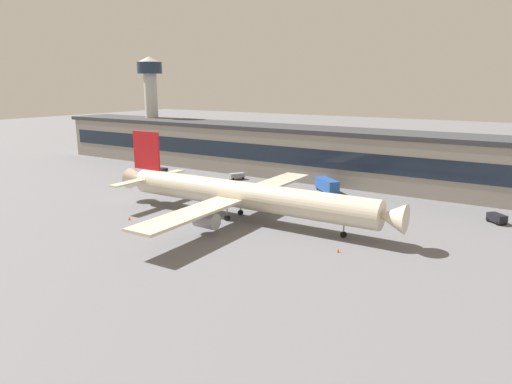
% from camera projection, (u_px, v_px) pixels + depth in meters
% --- Properties ---
extents(ground_plane, '(600.00, 600.00, 0.00)m').
position_uv_depth(ground_plane, '(211.00, 220.00, 93.23)').
color(ground_plane, slate).
extents(terminal_building, '(200.67, 16.34, 14.65)m').
position_uv_depth(terminal_building, '(318.00, 154.00, 131.99)').
color(terminal_building, gray).
rests_on(terminal_building, ground_plane).
extents(airliner, '(64.27, 55.26, 16.44)m').
position_uv_depth(airliner, '(241.00, 195.00, 92.77)').
color(airliner, beige).
rests_on(airliner, ground_plane).
extents(control_tower, '(8.81, 8.81, 36.34)m').
position_uv_depth(control_tower, '(151.00, 96.00, 167.59)').
color(control_tower, '#B7B7B2').
rests_on(control_tower, ground_plane).
extents(pushback_tractor, '(3.48, 5.21, 1.75)m').
position_uv_depth(pushback_tractor, '(160.00, 171.00, 139.66)').
color(pushback_tractor, black).
rests_on(pushback_tractor, ground_plane).
extents(fuel_truck, '(8.24, 7.54, 3.35)m').
position_uv_depth(fuel_truck, '(327.00, 185.00, 116.81)').
color(fuel_truck, '#2651A5').
rests_on(fuel_truck, ground_plane).
extents(baggage_tug, '(4.01, 3.91, 1.85)m').
position_uv_depth(baggage_tug, '(497.00, 218.00, 91.09)').
color(baggage_tug, black).
rests_on(baggage_tug, ground_plane).
extents(follow_me_car, '(3.79, 4.77, 1.85)m').
position_uv_depth(follow_me_car, '(237.00, 176.00, 132.44)').
color(follow_me_car, gray).
rests_on(follow_me_car, ground_plane).
extents(traffic_cone_0, '(0.51, 0.51, 0.64)m').
position_uv_depth(traffic_cone_0, '(338.00, 250.00, 75.46)').
color(traffic_cone_0, '#F2590C').
rests_on(traffic_cone_0, ground_plane).
extents(traffic_cone_1, '(0.53, 0.53, 0.67)m').
position_uv_depth(traffic_cone_1, '(129.00, 218.00, 93.31)').
color(traffic_cone_1, '#F2590C').
rests_on(traffic_cone_1, ground_plane).
extents(traffic_cone_2, '(0.53, 0.53, 0.66)m').
position_uv_depth(traffic_cone_2, '(191.00, 220.00, 92.10)').
color(traffic_cone_2, '#F2590C').
rests_on(traffic_cone_2, ground_plane).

